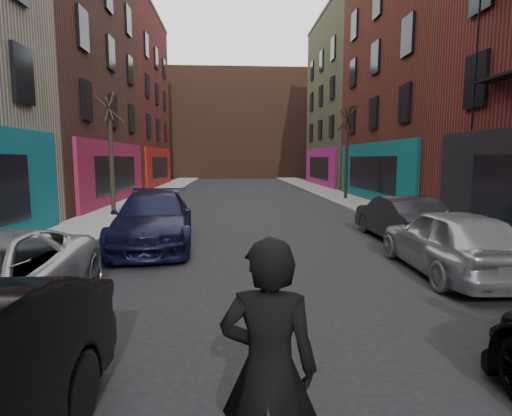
{
  "coord_description": "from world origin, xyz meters",
  "views": [
    {
      "loc": [
        -0.9,
        -0.24,
        2.58
      ],
      "look_at": [
        -0.4,
        7.64,
        1.6
      ],
      "focal_mm": 28.0,
      "sensor_mm": 36.0,
      "label": 1
    }
  ],
  "objects": [
    {
      "name": "sidewalk_left",
      "position": [
        -6.25,
        30.0,
        0.07
      ],
      "size": [
        2.5,
        84.0,
        0.13
      ],
      "primitive_type": "cube",
      "color": "gray",
      "rests_on": "ground"
    },
    {
      "name": "sidewalk_right",
      "position": [
        6.25,
        30.0,
        0.07
      ],
      "size": [
        2.5,
        84.0,
        0.13
      ],
      "primitive_type": "cube",
      "color": "gray",
      "rests_on": "ground"
    },
    {
      "name": "building_far",
      "position": [
        0.0,
        56.0,
        7.0
      ],
      "size": [
        40.0,
        10.0,
        14.0
      ],
      "primitive_type": "cube",
      "color": "#47281E",
      "rests_on": "ground"
    },
    {
      "name": "tree_left_far",
      "position": [
        -6.2,
        18.0,
        3.38
      ],
      "size": [
        2.0,
        2.0,
        6.5
      ],
      "primitive_type": null,
      "color": "black",
      "rests_on": "sidewalk_left"
    },
    {
      "name": "tree_right_far",
      "position": [
        6.2,
        24.0,
        3.53
      ],
      "size": [
        2.0,
        2.0,
        6.8
      ],
      "primitive_type": null,
      "color": "black",
      "rests_on": "sidewalk_right"
    },
    {
      "name": "parked_left_end",
      "position": [
        -3.2,
        11.63,
        0.79
      ],
      "size": [
        2.72,
        5.63,
        1.58
      ],
      "primitive_type": "imported",
      "rotation": [
        0.0,
        0.0,
        0.09
      ],
      "color": "black",
      "rests_on": "ground"
    },
    {
      "name": "parked_right_far",
      "position": [
        3.97,
        8.19,
        0.76
      ],
      "size": [
        1.96,
        4.53,
        1.52
      ],
      "primitive_type": "imported",
      "rotation": [
        0.0,
        0.0,
        3.1
      ],
      "color": "#9CA0A4",
      "rests_on": "ground"
    },
    {
      "name": "parked_right_end",
      "position": [
        4.43,
        11.97,
        0.71
      ],
      "size": [
        1.53,
        4.32,
        1.42
      ],
      "primitive_type": "imported",
      "rotation": [
        0.0,
        0.0,
        3.15
      ],
      "color": "black",
      "rests_on": "ground"
    },
    {
      "name": "skateboarder",
      "position": [
        -0.64,
        2.44,
        1.08
      ],
      "size": [
        0.79,
        0.59,
        1.96
      ],
      "primitive_type": "imported",
      "rotation": [
        0.0,
        0.0,
        2.95
      ],
      "color": "black",
      "rests_on": "skateboard"
    }
  ]
}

